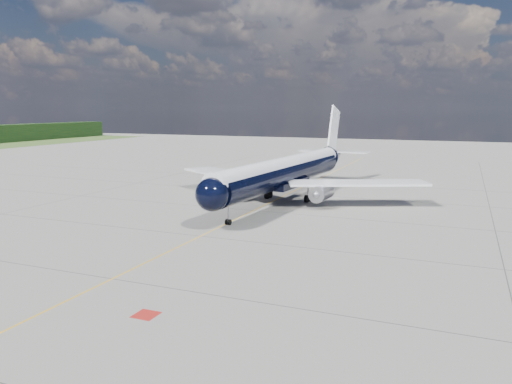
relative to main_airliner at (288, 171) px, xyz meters
The scene contains 4 objects.
ground 6.34m from the main_airliner, 112.95° to the right, with size 320.00×320.00×0.00m, color gray.
taxiway_centerline 10.32m from the main_airliner, 100.85° to the right, with size 0.16×160.00×0.01m, color #E9A90C.
red_marking 44.65m from the main_airliner, 83.47° to the right, with size 1.60×1.60×0.01m, color maroon.
main_airliner is the anchor object (origin of this frame).
Camera 1 is at (25.99, -36.67, 13.87)m, focal length 35.00 mm.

